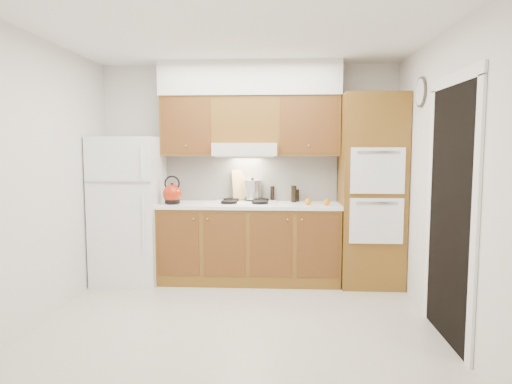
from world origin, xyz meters
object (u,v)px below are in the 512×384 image
at_px(stock_pot, 252,190).
at_px(kettle, 172,194).
at_px(fridge, 129,210).
at_px(oven_cabinet, 371,191).

bearing_deg(stock_pot, kettle, -161.74).
xyz_separation_m(fridge, kettle, (0.53, -0.05, 0.20)).
xyz_separation_m(oven_cabinet, stock_pot, (-1.39, 0.22, -0.02)).
bearing_deg(kettle, oven_cabinet, -0.97).
bearing_deg(oven_cabinet, kettle, -177.94).
relative_size(kettle, stock_pot, 0.99).
height_order(kettle, stock_pot, stock_pot).
bearing_deg(stock_pot, oven_cabinet, -9.02).
distance_m(fridge, oven_cabinet, 2.86).
height_order(fridge, kettle, fridge).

